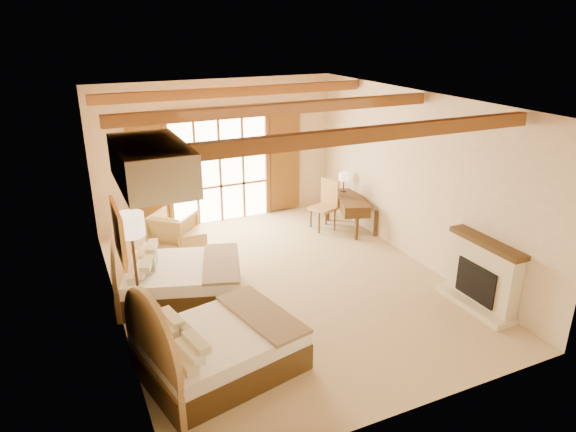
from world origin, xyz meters
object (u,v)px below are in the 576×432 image
bed_far (173,278)px  armchair (173,230)px  bed_near (210,347)px  nightstand (149,333)px  desk (351,212)px

bed_far → armchair: 2.15m
bed_near → nightstand: (-0.65, 0.79, -0.10)m
bed_far → nightstand: size_ratio=4.05×
bed_near → nightstand: size_ratio=3.86×
desk → armchair: bearing=-170.0°
armchair → desk: 3.88m
nightstand → desk: (4.96, 2.77, 0.09)m
nightstand → desk: desk is taller
bed_far → bed_near: bearing=-72.4°
bed_far → desk: (4.30, 1.46, -0.00)m
bed_near → bed_far: bearing=77.3°
bed_near → desk: bearing=27.1°
bed_far → nightstand: bearing=-98.6°
bed_far → armchair: size_ratio=2.88×
armchair → nightstand: bearing=113.4°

